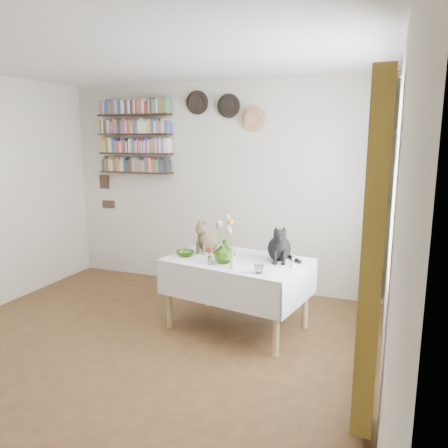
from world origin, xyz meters
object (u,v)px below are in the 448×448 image
at_px(dining_table, 237,276).
at_px(flower_vase, 224,251).
at_px(black_cat, 279,242).
at_px(bookshelf_unit, 135,137).
at_px(tabby_cat, 209,234).

distance_m(dining_table, flower_vase, 0.33).
bearing_deg(black_cat, flower_vase, -164.53).
relative_size(black_cat, flower_vase, 1.68).
bearing_deg(bookshelf_unit, flower_vase, -36.20).
relative_size(dining_table, flower_vase, 6.71).
height_order(dining_table, tabby_cat, tabby_cat).
relative_size(dining_table, black_cat, 3.98).
height_order(tabby_cat, black_cat, black_cat).
height_order(flower_vase, bookshelf_unit, bookshelf_unit).
relative_size(dining_table, tabby_cat, 4.13).
height_order(dining_table, black_cat, black_cat).
height_order(dining_table, bookshelf_unit, bookshelf_unit).
height_order(dining_table, flower_vase, flower_vase).
relative_size(tabby_cat, flower_vase, 1.63).
distance_m(black_cat, flower_vase, 0.53).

